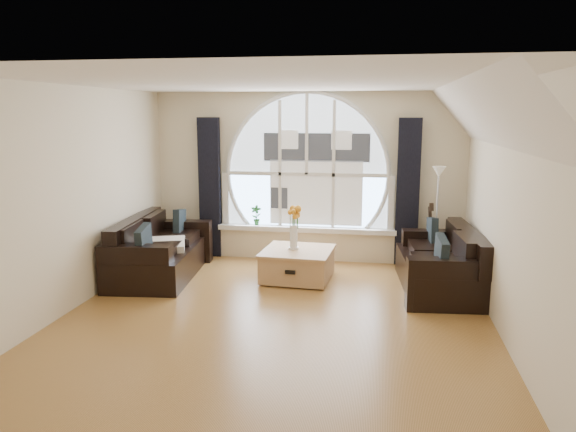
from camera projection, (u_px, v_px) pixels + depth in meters
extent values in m
cube|color=brown|center=(275.00, 317.00, 6.49)|extent=(5.00, 5.50, 0.01)
cube|color=silver|center=(274.00, 82.00, 5.99)|extent=(5.00, 5.50, 0.01)
cube|color=beige|center=(307.00, 177.00, 8.90)|extent=(5.00, 0.01, 2.70)
cube|color=beige|center=(195.00, 273.00, 3.57)|extent=(5.00, 0.01, 2.70)
cube|color=beige|center=(72.00, 199.00, 6.65)|extent=(0.01, 5.50, 2.70)
cube|color=beige|center=(506.00, 211.00, 5.83)|extent=(0.01, 5.50, 2.70)
cube|color=silver|center=(483.00, 115.00, 5.69)|extent=(0.92, 5.50, 0.72)
cube|color=silver|center=(307.00, 160.00, 8.82)|extent=(2.60, 0.06, 2.15)
cube|color=white|center=(306.00, 229.00, 8.96)|extent=(2.90, 0.22, 0.08)
cube|color=white|center=(307.00, 160.00, 8.79)|extent=(2.76, 0.08, 2.15)
cube|color=silver|center=(316.00, 168.00, 8.81)|extent=(1.70, 0.02, 1.50)
cube|color=black|center=(210.00, 188.00, 9.08)|extent=(0.35, 0.12, 2.30)
cube|color=black|center=(408.00, 193.00, 8.56)|extent=(0.35, 0.12, 2.30)
cube|color=black|center=(161.00, 249.00, 8.07)|extent=(1.15, 2.02, 0.86)
cube|color=black|center=(439.00, 261.00, 7.45)|extent=(1.11, 1.96, 0.84)
cube|color=#A47B51|center=(298.00, 263.00, 7.94)|extent=(1.03, 1.03, 0.48)
cube|color=silver|center=(165.00, 245.00, 7.93)|extent=(0.70, 0.70, 0.10)
cube|color=white|center=(294.00, 223.00, 7.87)|extent=(0.24, 0.24, 0.70)
cube|color=#B2B2B2|center=(437.00, 220.00, 8.21)|extent=(0.24, 0.24, 1.60)
cube|color=brown|center=(429.00, 236.00, 8.33)|extent=(0.41, 0.32, 1.06)
imported|color=#1E6023|center=(256.00, 215.00, 9.06)|extent=(0.18, 0.12, 0.33)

